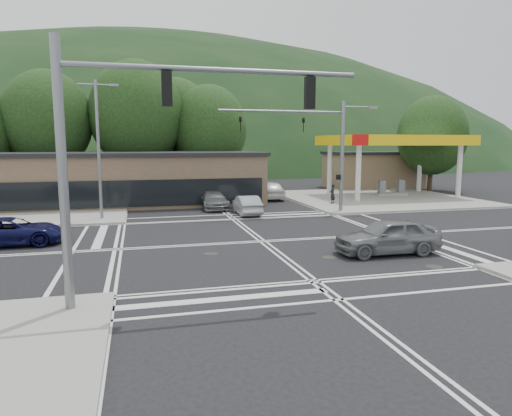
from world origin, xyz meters
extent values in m
plane|color=black|center=(0.00, 0.00, 0.00)|extent=(120.00, 120.00, 0.00)
cube|color=gray|center=(15.00, 15.00, 0.07)|extent=(16.00, 16.00, 0.15)
cube|color=gray|center=(-15.00, 15.00, 0.07)|extent=(16.00, 16.00, 0.15)
cylinder|color=silver|center=(12.00, 13.00, 2.50)|extent=(0.44, 0.44, 5.00)
cylinder|color=silver|center=(12.00, 19.00, 2.50)|extent=(0.44, 0.44, 5.00)
cylinder|color=silver|center=(22.00, 13.00, 2.50)|extent=(0.44, 0.44, 5.00)
cylinder|color=silver|center=(22.00, 19.00, 2.50)|extent=(0.44, 0.44, 5.00)
cube|color=silver|center=(17.00, 16.00, 5.30)|extent=(12.00, 8.00, 0.60)
cube|color=yellow|center=(17.00, 12.00, 5.30)|extent=(12.20, 0.25, 0.90)
cube|color=yellow|center=(17.00, 20.00, 5.30)|extent=(12.20, 0.25, 0.90)
cube|color=yellow|center=(11.00, 16.00, 5.30)|extent=(0.25, 8.20, 0.90)
cube|color=yellow|center=(23.00, 16.00, 5.30)|extent=(0.25, 8.20, 0.90)
cube|color=red|center=(11.50, 11.85, 5.30)|extent=(1.40, 0.12, 0.90)
cube|color=gray|center=(17.00, 16.00, 0.25)|extent=(3.00, 1.00, 0.30)
cube|color=slate|center=(16.00, 16.00, 0.95)|extent=(0.60, 0.50, 1.30)
cube|color=slate|center=(18.00, 16.00, 0.95)|extent=(0.60, 0.50, 1.30)
cube|color=#846B4F|center=(20.00, 25.00, 1.90)|extent=(10.00, 6.00, 3.80)
cube|color=brown|center=(-8.00, 17.00, 2.00)|extent=(24.00, 8.00, 4.00)
ellipsoid|color=black|center=(0.00, 90.00, 0.00)|extent=(252.00, 126.00, 140.00)
cylinder|color=#382619|center=(-14.00, 24.00, 2.42)|extent=(0.50, 0.50, 4.84)
ellipsoid|color=black|center=(-14.00, 24.00, 7.15)|extent=(8.00, 8.00, 9.20)
cylinder|color=#382619|center=(-6.00, 24.00, 2.64)|extent=(0.50, 0.50, 5.28)
ellipsoid|color=black|center=(-6.00, 24.00, 7.80)|extent=(9.00, 9.00, 10.35)
cylinder|color=#382619|center=(1.00, 24.00, 2.20)|extent=(0.50, 0.50, 4.40)
ellipsoid|color=black|center=(1.00, 24.00, 6.50)|extent=(7.60, 7.60, 8.74)
cylinder|color=#382619|center=(-2.00, 28.00, 2.42)|extent=(0.50, 0.50, 4.84)
ellipsoid|color=black|center=(-2.00, 28.00, 7.15)|extent=(8.40, 8.40, 9.66)
cylinder|color=#382619|center=(24.00, 20.00, 1.98)|extent=(0.50, 0.50, 3.96)
ellipsoid|color=black|center=(24.00, 20.00, 5.85)|extent=(7.20, 7.20, 8.28)
cylinder|color=slate|center=(-8.50, 9.00, 4.50)|extent=(0.20, 0.20, 9.00)
cylinder|color=slate|center=(-8.50, 9.00, 8.70)|extent=(2.20, 0.12, 0.12)
cube|color=slate|center=(-7.40, 9.00, 8.70)|extent=(0.60, 0.25, 0.15)
cylinder|color=slate|center=(8.20, 8.20, 4.00)|extent=(0.28, 0.28, 8.00)
cylinder|color=slate|center=(3.70, 8.20, 7.20)|extent=(9.00, 0.16, 0.16)
imported|color=black|center=(5.20, 8.20, 6.30)|extent=(0.16, 0.20, 1.00)
imported|color=black|center=(0.70, 8.20, 6.30)|extent=(0.16, 0.20, 1.00)
cylinder|color=slate|center=(9.40, 8.20, 7.60)|extent=(2.40, 0.12, 0.12)
cube|color=slate|center=(10.50, 8.20, 7.60)|extent=(0.70, 0.30, 0.15)
cube|color=black|center=(7.95, 8.20, 2.60)|extent=(0.25, 0.30, 0.35)
cylinder|color=slate|center=(-8.20, -8.20, 4.00)|extent=(0.28, 0.28, 8.00)
cylinder|color=slate|center=(-3.70, -8.20, 7.20)|extent=(9.00, 0.16, 0.16)
cube|color=black|center=(-5.20, -8.20, 6.60)|extent=(0.30, 0.25, 1.00)
cube|color=black|center=(-0.70, -8.20, 6.60)|extent=(0.30, 0.25, 1.00)
imported|color=#0D0E3B|center=(-12.27, 2.30, 0.69)|extent=(5.06, 2.50, 1.38)
imported|color=slate|center=(4.80, -4.00, 0.82)|extent=(4.85, 2.05, 1.64)
imported|color=#9EA1A5|center=(1.32, 9.00, 0.68)|extent=(1.55, 4.18, 1.37)
imported|color=white|center=(5.50, 17.36, 0.82)|extent=(2.13, 4.87, 1.63)
imported|color=slate|center=(-0.50, 12.58, 0.69)|extent=(1.94, 4.78, 1.39)
imported|color=black|center=(9.28, 12.10, 0.95)|extent=(0.69, 0.66, 1.59)
camera|label=1|loc=(-6.12, -22.22, 4.99)|focal=32.00mm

